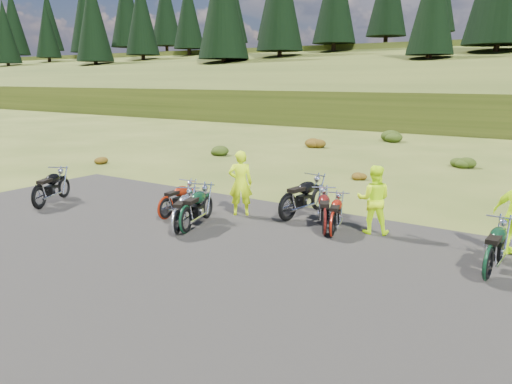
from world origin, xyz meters
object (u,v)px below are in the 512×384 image
Objects in this scene: motorcycle_0 at (40,210)px; motorcycle_7 at (486,282)px; person_middle at (240,184)px; motorcycle_3 at (177,236)px.

motorcycle_7 is (12.56, 1.64, 0.00)m from motorcycle_0.
motorcycle_0 is at bearing 99.47° from motorcycle_7.
motorcycle_3 is at bearing 51.87° from person_middle.
motorcycle_0 is 12.67m from motorcycle_7.
motorcycle_7 is at bearing -107.37° from motorcycle_0.
motorcycle_3 is at bearing -110.81° from motorcycle_0.
motorcycle_0 is 1.05× the size of motorcycle_7.
motorcycle_3 is 0.97× the size of motorcycle_7.
motorcycle_0 is at bearing 69.23° from motorcycle_3.
person_middle is at bearing -29.51° from motorcycle_3.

